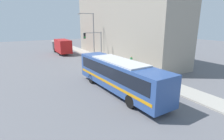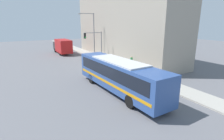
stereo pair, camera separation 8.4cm
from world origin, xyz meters
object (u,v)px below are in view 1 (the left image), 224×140
object	(u,v)px
fire_hydrant	(133,70)
delivery_truck	(62,46)
city_bus	(118,74)
traffic_light_pole	(95,41)
pedestrian_near_corner	(131,62)
street_lamp	(92,32)
parking_meter	(115,60)

from	to	relation	value
fire_hydrant	delivery_truck	bearing A→B (deg)	101.25
city_bus	traffic_light_pole	world-z (taller)	traffic_light_pole
fire_hydrant	traffic_light_pole	xyz separation A→B (m)	(-1.02, 9.64, 3.04)
fire_hydrant	traffic_light_pole	size ratio (longest dim) A/B	0.14
city_bus	pedestrian_near_corner	size ratio (longest dim) A/B	6.75
street_lamp	pedestrian_near_corner	world-z (taller)	street_lamp
street_lamp	traffic_light_pole	bearing A→B (deg)	-104.78
delivery_truck	street_lamp	bearing A→B (deg)	-62.14
fire_hydrant	parking_meter	xyz separation A→B (m)	(0.00, 4.68, 0.52)
traffic_light_pole	pedestrian_near_corner	xyz separation A→B (m)	(2.25, -7.53, -2.48)
traffic_light_pole	street_lamp	world-z (taller)	street_lamp
city_bus	fire_hydrant	distance (m)	6.74
parking_meter	street_lamp	world-z (taller)	street_lamp
street_lamp	pedestrian_near_corner	xyz separation A→B (m)	(1.37, -10.85, -3.88)
city_bus	fire_hydrant	bearing A→B (deg)	38.83
fire_hydrant	street_lamp	distance (m)	13.71
traffic_light_pole	pedestrian_near_corner	distance (m)	8.24
delivery_truck	pedestrian_near_corner	xyz separation A→B (m)	(5.28, -18.25, -0.62)
city_bus	traffic_light_pole	xyz separation A→B (m)	(3.92, 14.02, 1.70)
fire_hydrant	street_lamp	bearing A→B (deg)	90.62
delivery_truck	parking_meter	xyz separation A→B (m)	(4.05, -15.69, -0.66)
traffic_light_pole	street_lamp	bearing A→B (deg)	75.22
fire_hydrant	traffic_light_pole	distance (m)	10.16
delivery_truck	fire_hydrant	size ratio (longest dim) A/B	11.27
city_bus	pedestrian_near_corner	bearing A→B (deg)	43.75
parking_meter	fire_hydrant	bearing A→B (deg)	-90.00
city_bus	parking_meter	bearing A→B (deg)	58.68
delivery_truck	traffic_light_pole	xyz separation A→B (m)	(3.03, -10.73, 1.86)
fire_hydrant	parking_meter	world-z (taller)	parking_meter
pedestrian_near_corner	delivery_truck	bearing A→B (deg)	106.14
fire_hydrant	traffic_light_pole	world-z (taller)	traffic_light_pole
city_bus	pedestrian_near_corner	distance (m)	9.00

